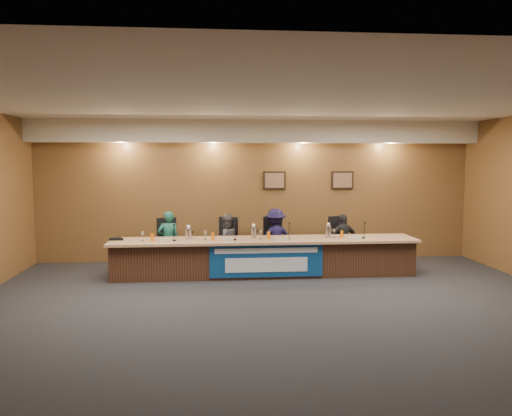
# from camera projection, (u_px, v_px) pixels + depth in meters

# --- Properties ---
(floor) EXTENTS (10.00, 10.00, 0.00)m
(floor) POSITION_uv_depth(u_px,v_px,m) (280.00, 311.00, 7.71)
(floor) COLOR black
(floor) RESTS_ON ground
(ceiling) EXTENTS (10.00, 8.00, 0.04)m
(ceiling) POSITION_uv_depth(u_px,v_px,m) (281.00, 101.00, 7.40)
(ceiling) COLOR silver
(ceiling) RESTS_ON wall_back
(wall_back) EXTENTS (10.00, 0.04, 3.20)m
(wall_back) POSITION_uv_depth(u_px,v_px,m) (257.00, 191.00, 11.52)
(wall_back) COLOR brown
(wall_back) RESTS_ON floor
(soffit) EXTENTS (10.00, 0.50, 0.50)m
(soffit) POSITION_uv_depth(u_px,v_px,m) (258.00, 132.00, 11.14)
(soffit) COLOR beige
(soffit) RESTS_ON wall_back
(dais_body) EXTENTS (6.00, 0.80, 0.70)m
(dais_body) POSITION_uv_depth(u_px,v_px,m) (264.00, 258.00, 10.05)
(dais_body) COLOR #422517
(dais_body) RESTS_ON floor
(dais_top) EXTENTS (6.10, 0.95, 0.05)m
(dais_top) POSITION_uv_depth(u_px,v_px,m) (264.00, 240.00, 9.97)
(dais_top) COLOR tan
(dais_top) RESTS_ON dais_body
(banner) EXTENTS (2.20, 0.02, 0.65)m
(banner) POSITION_uv_depth(u_px,v_px,m) (266.00, 261.00, 9.64)
(banner) COLOR navy
(banner) RESTS_ON dais_body
(banner_text_upper) EXTENTS (2.00, 0.01, 0.10)m
(banner_text_upper) POSITION_uv_depth(u_px,v_px,m) (267.00, 251.00, 9.61)
(banner_text_upper) COLOR silver
(banner_text_upper) RESTS_ON banner
(banner_text_lower) EXTENTS (1.60, 0.01, 0.28)m
(banner_text_lower) POSITION_uv_depth(u_px,v_px,m) (267.00, 265.00, 9.63)
(banner_text_lower) COLOR silver
(banner_text_lower) RESTS_ON banner
(wall_photo_left) EXTENTS (0.52, 0.04, 0.42)m
(wall_photo_left) POSITION_uv_depth(u_px,v_px,m) (274.00, 180.00, 11.50)
(wall_photo_left) COLOR black
(wall_photo_left) RESTS_ON wall_back
(wall_photo_right) EXTENTS (0.52, 0.04, 0.42)m
(wall_photo_right) POSITION_uv_depth(u_px,v_px,m) (342.00, 180.00, 11.64)
(wall_photo_right) COLOR black
(wall_photo_right) RESTS_ON wall_back
(panelist_a) EXTENTS (0.51, 0.38, 1.25)m
(panelist_a) POSITION_uv_depth(u_px,v_px,m) (168.00, 240.00, 10.53)
(panelist_a) COLOR #185345
(panelist_a) RESTS_ON floor
(panelist_b) EXTENTS (0.69, 0.62, 1.18)m
(panelist_b) POSITION_uv_depth(u_px,v_px,m) (226.00, 241.00, 10.64)
(panelist_b) COLOR #4A494D
(panelist_b) RESTS_ON floor
(panelist_c) EXTENTS (0.91, 0.64, 1.28)m
(panelist_c) POSITION_uv_depth(u_px,v_px,m) (275.00, 238.00, 10.73)
(panelist_c) COLOR black
(panelist_c) RESTS_ON floor
(panelist_d) EXTENTS (0.71, 0.39, 1.15)m
(panelist_d) POSITION_uv_depth(u_px,v_px,m) (343.00, 240.00, 10.87)
(panelist_d) COLOR black
(panelist_d) RESTS_ON floor
(office_chair_a) EXTENTS (0.60, 0.60, 0.08)m
(office_chair_a) POSITION_uv_depth(u_px,v_px,m) (169.00, 246.00, 10.64)
(office_chair_a) COLOR black
(office_chair_a) RESTS_ON floor
(office_chair_b) EXTENTS (0.60, 0.60, 0.08)m
(office_chair_b) POSITION_uv_depth(u_px,v_px,m) (226.00, 246.00, 10.75)
(office_chair_b) COLOR black
(office_chair_b) RESTS_ON floor
(office_chair_c) EXTENTS (0.53, 0.53, 0.08)m
(office_chair_c) POSITION_uv_depth(u_px,v_px,m) (275.00, 245.00, 10.84)
(office_chair_c) COLOR black
(office_chair_c) RESTS_ON floor
(office_chair_d) EXTENTS (0.62, 0.62, 0.08)m
(office_chair_d) POSITION_uv_depth(u_px,v_px,m) (342.00, 244.00, 10.97)
(office_chair_d) COLOR black
(office_chair_d) RESTS_ON floor
(nameplate_a) EXTENTS (0.24, 0.08, 0.10)m
(nameplate_a) POSITION_uv_depth(u_px,v_px,m) (165.00, 240.00, 9.56)
(nameplate_a) COLOR white
(nameplate_a) RESTS_ON dais_top
(microphone_a) EXTENTS (0.07, 0.07, 0.02)m
(microphone_a) POSITION_uv_depth(u_px,v_px,m) (174.00, 240.00, 9.72)
(microphone_a) COLOR black
(microphone_a) RESTS_ON dais_top
(juice_glass_a) EXTENTS (0.06, 0.06, 0.15)m
(juice_glass_a) POSITION_uv_depth(u_px,v_px,m) (152.00, 237.00, 9.68)
(juice_glass_a) COLOR orange
(juice_glass_a) RESTS_ON dais_top
(water_glass_a) EXTENTS (0.08, 0.08, 0.18)m
(water_glass_a) POSITION_uv_depth(u_px,v_px,m) (143.00, 236.00, 9.72)
(water_glass_a) COLOR silver
(water_glass_a) RESTS_ON dais_top
(nameplate_b) EXTENTS (0.24, 0.08, 0.10)m
(nameplate_b) POSITION_uv_depth(u_px,v_px,m) (227.00, 239.00, 9.65)
(nameplate_b) COLOR white
(nameplate_b) RESTS_ON dais_top
(microphone_b) EXTENTS (0.07, 0.07, 0.02)m
(microphone_b) POSITION_uv_depth(u_px,v_px,m) (235.00, 240.00, 9.80)
(microphone_b) COLOR black
(microphone_b) RESTS_ON dais_top
(juice_glass_b) EXTENTS (0.06, 0.06, 0.15)m
(juice_glass_b) POSITION_uv_depth(u_px,v_px,m) (213.00, 236.00, 9.79)
(juice_glass_b) COLOR orange
(juice_glass_b) RESTS_ON dais_top
(water_glass_b) EXTENTS (0.08, 0.08, 0.18)m
(water_glass_b) POSITION_uv_depth(u_px,v_px,m) (205.00, 236.00, 9.79)
(water_glass_b) COLOR silver
(water_glass_b) RESTS_ON dais_top
(nameplate_c) EXTENTS (0.24, 0.08, 0.10)m
(nameplate_c) POSITION_uv_depth(u_px,v_px,m) (283.00, 238.00, 9.76)
(nameplate_c) COLOR white
(nameplate_c) RESTS_ON dais_top
(microphone_c) EXTENTS (0.07, 0.07, 0.02)m
(microphone_c) POSITION_uv_depth(u_px,v_px,m) (289.00, 239.00, 9.94)
(microphone_c) COLOR black
(microphone_c) RESTS_ON dais_top
(juice_glass_c) EXTENTS (0.06, 0.06, 0.15)m
(juice_glass_c) POSITION_uv_depth(u_px,v_px,m) (269.00, 235.00, 9.91)
(juice_glass_c) COLOR orange
(juice_glass_c) RESTS_ON dais_top
(water_glass_c) EXTENTS (0.08, 0.08, 0.18)m
(water_glass_c) POSITION_uv_depth(u_px,v_px,m) (261.00, 235.00, 9.89)
(water_glass_c) COLOR silver
(water_glass_c) RESTS_ON dais_top
(nameplate_d) EXTENTS (0.24, 0.08, 0.10)m
(nameplate_d) POSITION_uv_depth(u_px,v_px,m) (356.00, 237.00, 9.88)
(nameplate_d) COLOR white
(nameplate_d) RESTS_ON dais_top
(microphone_d) EXTENTS (0.07, 0.07, 0.02)m
(microphone_d) POSITION_uv_depth(u_px,v_px,m) (363.00, 238.00, 10.04)
(microphone_d) COLOR black
(microphone_d) RESTS_ON dais_top
(juice_glass_d) EXTENTS (0.06, 0.06, 0.15)m
(juice_glass_d) POSITION_uv_depth(u_px,v_px,m) (342.00, 234.00, 10.05)
(juice_glass_d) COLOR orange
(juice_glass_d) RESTS_ON dais_top
(water_glass_d) EXTENTS (0.08, 0.08, 0.18)m
(water_glass_d) POSITION_uv_depth(u_px,v_px,m) (334.00, 234.00, 10.06)
(water_glass_d) COLOR silver
(water_glass_d) RESTS_ON dais_top
(carafe_left) EXTENTS (0.13, 0.13, 0.22)m
(carafe_left) POSITION_uv_depth(u_px,v_px,m) (188.00, 234.00, 9.90)
(carafe_left) COLOR silver
(carafe_left) RESTS_ON dais_top
(carafe_mid) EXTENTS (0.11, 0.11, 0.24)m
(carafe_mid) POSITION_uv_depth(u_px,v_px,m) (254.00, 232.00, 10.01)
(carafe_mid) COLOR silver
(carafe_mid) RESTS_ON dais_top
(carafe_right) EXTENTS (0.12, 0.12, 0.24)m
(carafe_right) POSITION_uv_depth(u_px,v_px,m) (328.00, 232.00, 10.09)
(carafe_right) COLOR silver
(carafe_right) RESTS_ON dais_top
(speakerphone) EXTENTS (0.32, 0.32, 0.05)m
(speakerphone) POSITION_uv_depth(u_px,v_px,m) (117.00, 239.00, 9.81)
(speakerphone) COLOR black
(speakerphone) RESTS_ON dais_top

